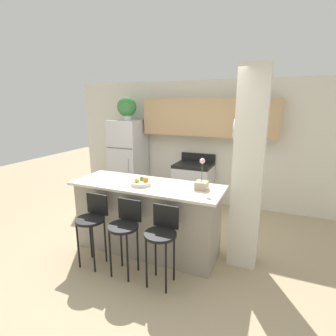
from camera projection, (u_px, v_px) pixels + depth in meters
name	position (u px, v px, depth m)	size (l,w,h in m)	color
ground_plane	(148.00, 249.00, 3.88)	(14.00, 14.00, 0.00)	tan
wall_back	(200.00, 133.00, 5.39)	(5.60, 0.38, 2.55)	silver
pillar_right	(248.00, 171.00, 3.28)	(0.38, 0.32, 2.55)	silver
counter_bar	(147.00, 217.00, 3.76)	(2.13, 0.76, 1.01)	gray
refrigerator	(129.00, 160.00, 5.83)	(0.65, 0.73, 1.75)	silver
stove_range	(193.00, 185.00, 5.40)	(0.74, 0.65, 1.07)	silver
bar_stool_left	(92.00, 220.00, 3.40)	(0.38, 0.38, 0.95)	black
bar_stool_mid	(125.00, 227.00, 3.21)	(0.38, 0.38, 0.95)	black
bar_stool_right	(162.00, 234.00, 3.02)	(0.38, 0.38, 0.95)	black
potted_plant_on_fridge	(127.00, 107.00, 5.55)	(0.41, 0.41, 0.48)	silver
orchid_vase	(202.00, 183.00, 3.39)	(0.16, 0.16, 0.41)	tan
fruit_bowl	(141.00, 182.00, 3.58)	(0.28, 0.28, 0.12)	silver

